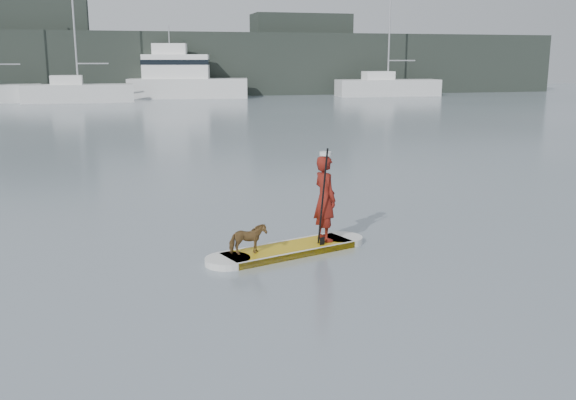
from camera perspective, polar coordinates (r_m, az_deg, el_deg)
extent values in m
plane|color=slate|center=(12.21, -10.47, -4.42)|extent=(140.00, 140.00, 0.00)
cube|color=gold|center=(11.84, 0.00, -4.45)|extent=(2.62, 1.53, 0.12)
cylinder|color=silver|center=(11.24, -5.39, -5.43)|extent=(0.80, 0.80, 0.12)
cylinder|color=silver|center=(12.53, 4.82, -3.53)|extent=(0.80, 0.80, 0.12)
cube|color=silver|center=(12.14, -0.95, -4.02)|extent=(2.40, 0.83, 0.12)
cube|color=silver|center=(11.54, 1.00, -4.89)|extent=(2.40, 0.83, 0.12)
imported|color=maroon|center=(12.07, 3.30, 0.15)|extent=(0.51, 0.66, 1.63)
cylinder|color=silver|center=(11.92, 3.35, 4.14)|extent=(0.22, 0.22, 0.07)
imported|color=brown|center=(11.33, -3.59, -3.50)|extent=(0.67, 0.35, 0.55)
cylinder|color=black|center=(11.73, 3.10, 0.13)|extent=(0.12, 0.29, 1.89)
cube|color=black|center=(11.96, 3.05, -4.09)|extent=(0.10, 0.05, 0.32)
cylinder|color=#B7B7BC|center=(58.22, -23.94, 10.97)|extent=(2.44, 0.56, 0.10)
cube|color=silver|center=(56.12, -18.10, 9.00)|extent=(8.78, 2.76, 1.46)
cube|color=white|center=(56.13, -19.08, 10.06)|extent=(2.46, 1.91, 0.73)
cylinder|color=#B7B7BC|center=(56.17, -18.55, 15.49)|extent=(0.15, 0.15, 11.27)
cylinder|color=#B7B7BC|center=(55.99, -16.97, 11.53)|extent=(2.50, 0.12, 0.10)
cube|color=silver|center=(63.30, 8.84, 9.83)|extent=(10.03, 3.72, 1.56)
cube|color=white|center=(62.95, 8.02, 10.91)|extent=(2.91, 2.25, 0.78)
cylinder|color=#B7B7BC|center=(63.40, 9.07, 16.38)|extent=(0.16, 0.16, 12.94)
cylinder|color=#B7B7BC|center=(63.68, 10.09, 12.11)|extent=(2.68, 0.34, 0.11)
cube|color=silver|center=(60.21, -8.82, 9.79)|extent=(11.14, 5.31, 1.75)
cube|color=white|center=(60.26, -9.92, 11.61)|extent=(6.28, 3.73, 2.14)
cube|color=white|center=(60.32, -10.49, 13.07)|extent=(3.29, 2.36, 0.97)
cube|color=black|center=(60.25, -9.93, 11.98)|extent=(6.40, 3.82, 0.44)
cylinder|color=#B7B7BC|center=(60.35, -10.54, 14.27)|extent=(0.10, 0.10, 1.56)
cube|color=black|center=(64.68, -14.44, 11.61)|extent=(90.00, 6.00, 6.00)
cube|color=black|center=(66.32, -23.38, 12.31)|extent=(14.00, 4.00, 9.00)
cube|color=black|center=(68.31, 1.16, 12.85)|extent=(10.00, 4.00, 8.00)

